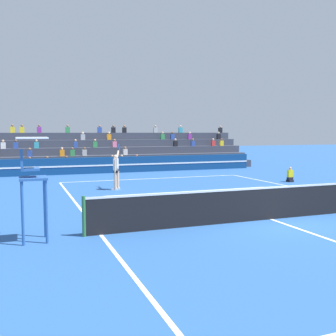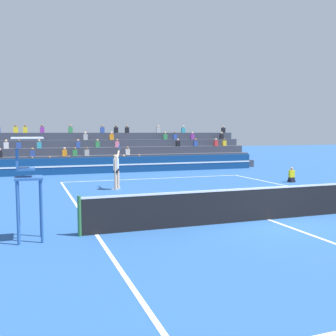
# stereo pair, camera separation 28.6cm
# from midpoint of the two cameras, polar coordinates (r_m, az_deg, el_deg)

# --- Properties ---
(ground_plane) EXTENTS (120.00, 120.00, 0.00)m
(ground_plane) POSITION_cam_midpoint_polar(r_m,az_deg,el_deg) (13.12, 14.11, -7.23)
(ground_plane) COLOR #285699
(court_lines) EXTENTS (11.10, 23.90, 0.01)m
(court_lines) POSITION_cam_midpoint_polar(r_m,az_deg,el_deg) (13.12, 14.11, -7.21)
(court_lines) COLOR white
(court_lines) RESTS_ON ground
(tennis_net) EXTENTS (12.00, 0.10, 1.10)m
(tennis_net) POSITION_cam_midpoint_polar(r_m,az_deg,el_deg) (13.02, 14.16, -4.89)
(tennis_net) COLOR #2D6B38
(tennis_net) RESTS_ON ground
(sponsor_banner_wall) EXTENTS (18.00, 0.26, 1.10)m
(sponsor_banner_wall) POSITION_cam_midpoint_polar(r_m,az_deg,el_deg) (27.67, -5.13, 0.55)
(sponsor_banner_wall) COLOR navy
(sponsor_banner_wall) RESTS_ON ground
(bleacher_stand) EXTENTS (20.00, 4.75, 3.38)m
(bleacher_stand) POSITION_cam_midpoint_polar(r_m,az_deg,el_deg) (31.31, -7.02, 1.93)
(bleacher_stand) COLOR #383D4C
(bleacher_stand) RESTS_ON ground
(umpire_chair) EXTENTS (0.76, 0.84, 2.67)m
(umpire_chair) POSITION_cam_midpoint_polar(r_m,az_deg,el_deg) (10.57, -19.95, -0.94)
(umpire_chair) COLOR #285699
(umpire_chair) RESTS_ON ground
(ball_kid_courtside) EXTENTS (0.30, 0.36, 0.84)m
(ball_kid_courtside) POSITION_cam_midpoint_polar(r_m,az_deg,el_deg) (23.13, 16.95, -1.12)
(ball_kid_courtside) COLOR black
(ball_kid_courtside) RESTS_ON ground
(tennis_player) EXTENTS (0.70, 1.27, 2.26)m
(tennis_player) POSITION_cam_midpoint_polar(r_m,az_deg,el_deg) (19.24, -7.96, -0.24)
(tennis_player) COLOR beige
(tennis_player) RESTS_ON ground
(tennis_ball) EXTENTS (0.07, 0.07, 0.07)m
(tennis_ball) POSITION_cam_midpoint_polar(r_m,az_deg,el_deg) (16.34, 14.51, -4.67)
(tennis_ball) COLOR #C6DB33
(tennis_ball) RESTS_ON ground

